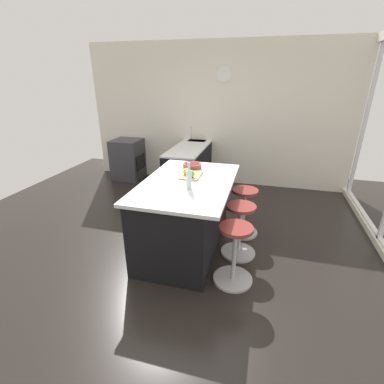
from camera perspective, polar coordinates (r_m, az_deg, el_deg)
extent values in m
plane|color=black|center=(3.77, -3.95, -11.64)|extent=(7.24, 7.24, 0.00)
cube|color=silver|center=(5.78, 31.96, 11.77)|extent=(0.05, 0.06, 2.55)
cube|color=silver|center=(5.86, 4.79, 15.38)|extent=(0.12, 5.35, 2.78)
cylinder|color=white|center=(5.72, 6.57, 22.91)|extent=(0.03, 0.28, 0.28)
cube|color=black|center=(5.80, 0.52, 5.72)|extent=(2.35, 0.60, 0.86)
cube|color=silver|center=(5.69, 0.54, 10.03)|extent=(2.35, 0.60, 0.03)
cube|color=#38383D|center=(5.98, 1.26, 10.20)|extent=(0.44, 0.36, 0.12)
cylinder|color=#B7B7BC|center=(5.97, -0.15, 12.16)|extent=(0.02, 0.02, 0.28)
cube|color=#38383D|center=(6.34, -13.03, 6.62)|extent=(0.60, 0.60, 0.86)
cube|color=black|center=(6.22, -10.49, 6.09)|extent=(0.44, 0.01, 0.32)
cube|color=black|center=(3.62, -1.54, -4.94)|extent=(1.63, 0.88, 0.90)
cube|color=silver|center=(3.41, -0.81, 1.95)|extent=(1.69, 1.08, 0.04)
cylinder|color=#B7B7BC|center=(4.17, 10.25, -8.08)|extent=(0.44, 0.44, 0.03)
cylinder|color=#B7B7BC|center=(4.02, 10.56, -4.17)|extent=(0.05, 0.05, 0.63)
cylinder|color=maroon|center=(3.89, 10.91, 0.23)|extent=(0.36, 0.36, 0.04)
cylinder|color=#B7B7BC|center=(3.73, 9.43, -12.13)|extent=(0.44, 0.44, 0.03)
cylinder|color=#B7B7BC|center=(3.56, 9.76, -7.90)|extent=(0.05, 0.05, 0.63)
cylinder|color=maroon|center=(3.40, 10.13, -3.05)|extent=(0.36, 0.36, 0.04)
cylinder|color=#B7B7BC|center=(3.30, 8.36, -17.25)|extent=(0.44, 0.44, 0.03)
cylinder|color=#B7B7BC|center=(3.11, 8.70, -12.74)|extent=(0.05, 0.05, 0.63)
cylinder|color=maroon|center=(2.93, 9.08, -7.41)|extent=(0.36, 0.36, 0.04)
cube|color=tan|center=(3.57, -0.17, 3.46)|extent=(0.36, 0.24, 0.02)
sphere|color=gold|center=(3.56, -1.20, 4.26)|extent=(0.09, 0.09, 0.09)
sphere|color=#609E2D|center=(3.46, -0.16, 3.73)|extent=(0.08, 0.08, 0.08)
cylinder|color=silver|center=(3.13, -0.64, 2.54)|extent=(0.06, 0.06, 0.22)
cylinder|color=silver|center=(3.08, -0.65, 5.17)|extent=(0.03, 0.03, 0.08)
cylinder|color=#B7B7BC|center=(3.07, -0.66, 5.97)|extent=(0.03, 0.03, 0.02)
cylinder|color=#993833|center=(3.88, 0.04, 5.41)|extent=(0.26, 0.26, 0.07)
cylinder|color=#4C1C19|center=(3.88, 0.04, 5.62)|extent=(0.21, 0.21, 0.04)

